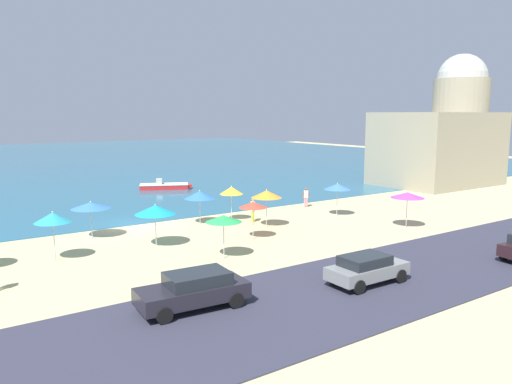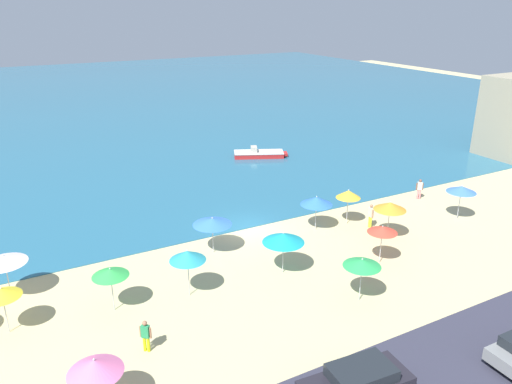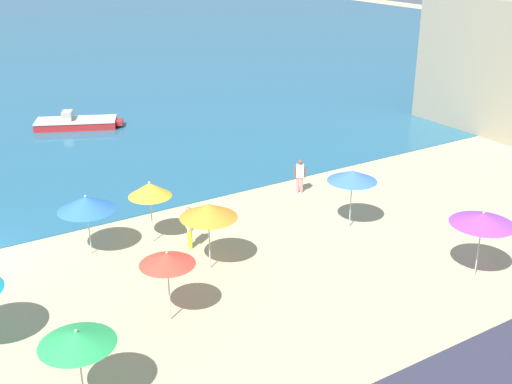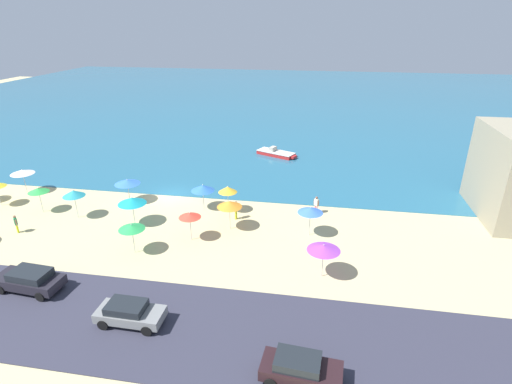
{
  "view_description": "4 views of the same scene",
  "coord_description": "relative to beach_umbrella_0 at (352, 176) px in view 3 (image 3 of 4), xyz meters",
  "views": [
    {
      "loc": [
        -12.41,
        -33.36,
        7.77
      ],
      "look_at": [
        10.43,
        -0.13,
        1.49
      ],
      "focal_mm": 35.0,
      "sensor_mm": 36.0,
      "label": 1
    },
    {
      "loc": [
        -14.49,
        -27.94,
        14.69
      ],
      "look_at": [
        1.32,
        1.26,
        2.06
      ],
      "focal_mm": 35.0,
      "sensor_mm": 36.0,
      "label": 2
    },
    {
      "loc": [
        -2.31,
        -24.44,
        11.69
      ],
      "look_at": [
        11.2,
        -3.0,
        1.27
      ],
      "focal_mm": 45.0,
      "sensor_mm": 36.0,
      "label": 3
    },
    {
      "loc": [
        14.62,
        -35.1,
        16.49
      ],
      "look_at": [
        8.77,
        -0.35,
        1.2
      ],
      "focal_mm": 28.0,
      "sensor_mm": 36.0,
      "label": 4
    }
  ],
  "objects": [
    {
      "name": "bather_0",
      "position": [
        0.43,
        4.21,
        -1.36
      ],
      "size": [
        0.49,
        0.38,
        1.67
      ],
      "color": "pink",
      "rests_on": "ground_plane"
    },
    {
      "name": "beach_umbrella_3",
      "position": [
        -10.07,
        3.46,
        -0.18
      ],
      "size": [
        2.19,
        2.19,
        2.46
      ],
      "color": "#B2B2B7",
      "rests_on": "ground_plane"
    },
    {
      "name": "beach_umbrella_8",
      "position": [
        -13.1,
        -4.93,
        -0.09
      ],
      "size": [
        1.98,
        1.98,
        2.47
      ],
      "color": "#B2B2B7",
      "rests_on": "ground_plane"
    },
    {
      "name": "beach_umbrella_11",
      "position": [
        -6.71,
        -0.02,
        0.03
      ],
      "size": [
        2.11,
        2.11,
        2.65
      ],
      "color": "#B2B2B7",
      "rests_on": "ground_plane"
    },
    {
      "name": "beach_umbrella_9",
      "position": [
        -9.41,
        -2.33,
        -0.09
      ],
      "size": [
        1.78,
        1.78,
        2.46
      ],
      "color": "#B2B2B7",
      "rests_on": "ground_plane"
    },
    {
      "name": "beach_umbrella_7",
      "position": [
        -7.62,
        3.14,
        -0.04
      ],
      "size": [
        1.72,
        1.72,
        2.6
      ],
      "color": "#B2B2B7",
      "rests_on": "ground_plane"
    },
    {
      "name": "bather_2",
      "position": [
        -6.59,
        1.85,
        -1.31
      ],
      "size": [
        0.28,
        0.56,
        1.75
      ],
      "color": "yellow",
      "rests_on": "ground_plane"
    },
    {
      "name": "beach_umbrella_13",
      "position": [
        1.13,
        -5.68,
        -0.01
      ],
      "size": [
        2.29,
        2.29,
        2.56
      ],
      "color": "#B2B2B7",
      "rests_on": "ground_plane"
    },
    {
      "name": "beach_umbrella_0",
      "position": [
        0.0,
        0.0,
        0.0
      ],
      "size": [
        2.07,
        2.07,
        2.59
      ],
      "color": "#B2B2B7",
      "rests_on": "ground_plane"
    },
    {
      "name": "skiff_nearshore",
      "position": [
        -5.23,
        20.39,
        -1.94
      ],
      "size": [
        5.47,
        3.74,
        1.08
      ],
      "color": "red",
      "rests_on": "sea"
    }
  ]
}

